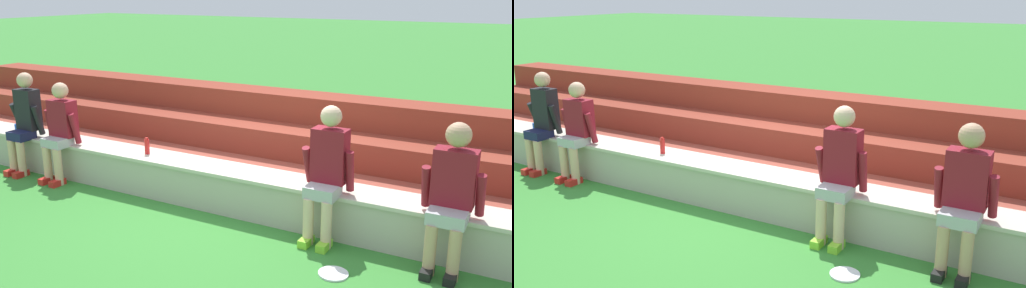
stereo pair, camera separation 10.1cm
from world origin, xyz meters
The scene contains 10 objects.
ground_plane centered at (0.00, 0.00, 0.00)m, with size 80.00×80.00×0.00m, color #388433.
stone_seating_wall centered at (0.00, 0.23, 0.27)m, with size 9.30×0.51×0.50m.
brick_bleachers centered at (0.00, 1.60, 0.43)m, with size 12.29×1.65×1.11m.
person_far_left centered at (-3.24, 0.02, 0.75)m, with size 0.50×0.52×1.40m.
person_left_of_center centered at (-2.53, -0.01, 0.72)m, with size 0.55×0.49×1.33m.
person_center centered at (1.27, 0.03, 0.75)m, with size 0.54×0.54×1.40m.
person_right_of_center centered at (2.49, -0.01, 0.75)m, with size 0.56×0.54×1.38m.
water_bottle_center_gap centered at (-1.24, 0.23, 0.60)m, with size 0.06×0.06×0.21m.
plastic_cup_middle centered at (-3.63, 0.18, 0.56)m, with size 0.09×0.09×0.11m, color blue.
frisbee centered at (1.64, -0.64, 0.01)m, with size 0.28×0.28×0.02m, color white.
Camera 1 is at (3.23, -4.93, 2.52)m, focal length 38.73 mm.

